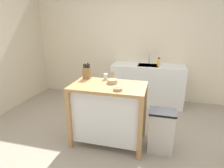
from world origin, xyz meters
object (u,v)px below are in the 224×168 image
at_px(knife_block, 87,73).
at_px(bottle_hand_soap, 159,62).
at_px(bowl_ceramic_small, 118,89).
at_px(sink_faucet, 149,59).
at_px(trash_bin, 161,131).
at_px(pepper_grinder, 112,75).
at_px(drinking_cup, 106,77).
at_px(bowl_ceramic_wide, 112,81).
at_px(kitchen_island, 109,111).

relative_size(knife_block, bottle_hand_soap, 1.36).
height_order(bowl_ceramic_small, sink_faucet, sink_faucet).
bearing_deg(bowl_ceramic_small, trash_bin, 15.02).
height_order(bowl_ceramic_small, pepper_grinder, pepper_grinder).
height_order(drinking_cup, bottle_hand_soap, bottle_hand_soap).
bearing_deg(bowl_ceramic_wide, pepper_grinder, 104.77).
distance_m(bowl_ceramic_wide, bowl_ceramic_small, 0.32).
distance_m(sink_faucet, bottle_hand_soap, 0.31).
bearing_deg(pepper_grinder, drinking_cup, -170.56).
height_order(kitchen_island, bowl_ceramic_wide, bowl_ceramic_wide).
bearing_deg(bowl_ceramic_small, bowl_ceramic_wide, 117.76).
bearing_deg(kitchen_island, sink_faucet, 76.24).
bearing_deg(knife_block, bowl_ceramic_wide, -15.32).
bearing_deg(sink_faucet, knife_block, -118.32).
xyz_separation_m(pepper_grinder, bottle_hand_soap, (0.67, 1.31, -0.02)).
relative_size(kitchen_island, pepper_grinder, 6.92).
height_order(knife_block, pepper_grinder, knife_block).
height_order(kitchen_island, bowl_ceramic_small, bowl_ceramic_small).
xyz_separation_m(kitchen_island, bowl_ceramic_small, (0.18, -0.19, 0.43)).
xyz_separation_m(bowl_ceramic_wide, pepper_grinder, (-0.04, 0.17, 0.04)).
bearing_deg(kitchen_island, bowl_ceramic_small, -45.96).
height_order(knife_block, drinking_cup, knife_block).
distance_m(bowl_ceramic_small, bottle_hand_soap, 1.83).
bearing_deg(drinking_cup, bottle_hand_soap, 59.99).
xyz_separation_m(bowl_ceramic_small, drinking_cup, (-0.29, 0.44, 0.03)).
bearing_deg(knife_block, kitchen_island, -27.84).
xyz_separation_m(knife_block, pepper_grinder, (0.40, 0.05, -0.02)).
height_order(kitchen_island, pepper_grinder, pepper_grinder).
height_order(knife_block, bowl_ceramic_wide, knife_block).
relative_size(bowl_ceramic_wide, pepper_grinder, 0.98).
xyz_separation_m(bowl_ceramic_wide, trash_bin, (0.74, -0.12, -0.64)).
bearing_deg(bottle_hand_soap, bowl_ceramic_wide, -112.81).
bearing_deg(knife_block, sink_faucet, 61.68).
height_order(bowl_ceramic_small, bottle_hand_soap, bottle_hand_soap).
distance_m(trash_bin, sink_faucet, 1.98).
bearing_deg(bowl_ceramic_small, kitchen_island, 134.04).
relative_size(pepper_grinder, bottle_hand_soap, 0.82).
height_order(bowl_ceramic_wide, pepper_grinder, pepper_grinder).
bearing_deg(trash_bin, drinking_cup, 162.61).
xyz_separation_m(knife_block, trash_bin, (1.18, -0.24, -0.70)).
distance_m(drinking_cup, bottle_hand_soap, 1.53).
height_order(knife_block, trash_bin, knife_block).
bearing_deg(kitchen_island, bowl_ceramic_wide, 71.99).
xyz_separation_m(bowl_ceramic_small, trash_bin, (0.59, 0.16, -0.63)).
height_order(bowl_ceramic_wide, drinking_cup, drinking_cup).
distance_m(kitchen_island, trash_bin, 0.80).
bearing_deg(kitchen_island, bottle_hand_soap, 67.47).
bearing_deg(sink_faucet, trash_bin, -79.73).
xyz_separation_m(bowl_ceramic_small, pepper_grinder, (-0.19, 0.45, 0.05)).
bearing_deg(trash_bin, sink_faucet, 100.27).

